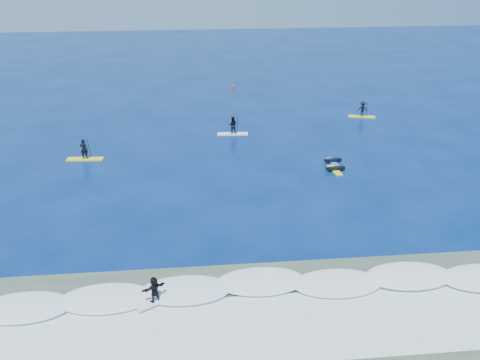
{
  "coord_description": "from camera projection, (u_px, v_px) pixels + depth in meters",
  "views": [
    {
      "loc": [
        -2.52,
        -32.96,
        16.74
      ],
      "look_at": [
        1.14,
        2.75,
        0.6
      ],
      "focal_mm": 40.0,
      "sensor_mm": 36.0,
      "label": 1
    }
  ],
  "objects": [
    {
      "name": "breaking_wave",
      "position": [
        243.0,
        291.0,
        27.93
      ],
      "size": [
        40.0,
        6.0,
        0.3
      ],
      "primitive_type": "cube",
      "color": "white",
      "rests_on": "ground"
    },
    {
      "name": "ground",
      "position": [
        228.0,
        205.0,
        37.01
      ],
      "size": [
        160.0,
        160.0,
        0.0
      ],
      "primitive_type": "plane",
      "color": "#041C4D",
      "rests_on": "ground"
    },
    {
      "name": "prone_paddler_far",
      "position": [
        332.0,
        161.0,
        43.99
      ],
      "size": [
        1.53,
        1.97,
        0.4
      ],
      "rotation": [
        0.0,
        0.0,
        1.72
      ],
      "color": "blue",
      "rests_on": "ground"
    },
    {
      "name": "prone_paddler_near",
      "position": [
        335.0,
        169.0,
        42.38
      ],
      "size": [
        1.63,
        2.1,
        0.43
      ],
      "rotation": [
        0.0,
        0.0,
        1.72
      ],
      "color": "yellow",
      "rests_on": "ground"
    },
    {
      "name": "sup_paddler_center",
      "position": [
        233.0,
        127.0,
        50.12
      ],
      "size": [
        2.92,
        0.92,
        2.02
      ],
      "rotation": [
        0.0,
        0.0,
        -0.07
      ],
      "color": "white",
      "rests_on": "ground"
    },
    {
      "name": "sup_paddler_right",
      "position": [
        362.0,
        110.0,
        55.04
      ],
      "size": [
        2.8,
        1.35,
        1.91
      ],
      "rotation": [
        0.0,
        0.0,
        -0.26
      ],
      "color": "yellow",
      "rests_on": "ground"
    },
    {
      "name": "marker_buoy",
      "position": [
        234.0,
        87.0,
        65.7
      ],
      "size": [
        0.27,
        0.27,
        0.65
      ],
      "rotation": [
        0.0,
        0.0,
        0.3
      ],
      "color": "red",
      "rests_on": "ground"
    },
    {
      "name": "whitewater",
      "position": [
        250.0,
        328.0,
        25.21
      ],
      "size": [
        34.0,
        5.0,
        0.02
      ],
      "primitive_type": "cube",
      "color": "silver",
      "rests_on": "ground"
    },
    {
      "name": "wave_surfer",
      "position": [
        155.0,
        291.0,
        26.51
      ],
      "size": [
        2.06,
        1.51,
        1.48
      ],
      "rotation": [
        0.0,
        0.0,
        0.52
      ],
      "color": "silver",
      "rests_on": "breaking_wave"
    },
    {
      "name": "shallow_water",
      "position": [
        253.0,
        343.0,
        24.3
      ],
      "size": [
        90.0,
        13.0,
        0.01
      ],
      "primitive_type": "cube",
      "color": "#36493D",
      "rests_on": "ground"
    },
    {
      "name": "sup_paddler_left",
      "position": [
        84.0,
        152.0,
        44.34
      ],
      "size": [
        3.06,
        0.99,
        2.11
      ],
      "rotation": [
        0.0,
        0.0,
        -0.08
      ],
      "color": "yellow",
      "rests_on": "ground"
    }
  ]
}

